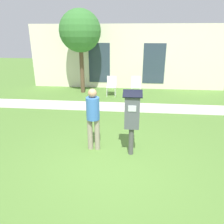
{
  "coord_description": "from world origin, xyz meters",
  "views": [
    {
      "loc": [
        0.43,
        -4.3,
        2.83
      ],
      "look_at": [
        -0.06,
        0.49,
        1.05
      ],
      "focal_mm": 35.0,
      "sensor_mm": 36.0,
      "label": 1
    }
  ],
  "objects_px": {
    "parking_meter": "(132,115)",
    "outdoor_chair_left": "(112,84)",
    "person_standing": "(93,115)",
    "outdoor_chair_middle": "(136,85)"
  },
  "relations": [
    {
      "from": "person_standing",
      "to": "outdoor_chair_middle",
      "type": "xyz_separation_m",
      "value": [
        1.06,
        5.11,
        -0.4
      ]
    },
    {
      "from": "person_standing",
      "to": "outdoor_chair_left",
      "type": "bearing_deg",
      "value": 108.18
    },
    {
      "from": "person_standing",
      "to": "outdoor_chair_left",
      "type": "xyz_separation_m",
      "value": [
        -0.08,
        5.05,
        -0.4
      ]
    },
    {
      "from": "outdoor_chair_left",
      "to": "outdoor_chair_middle",
      "type": "height_order",
      "value": "same"
    },
    {
      "from": "person_standing",
      "to": "outdoor_chair_left",
      "type": "distance_m",
      "value": 5.07
    },
    {
      "from": "parking_meter",
      "to": "person_standing",
      "type": "height_order",
      "value": "parking_meter"
    },
    {
      "from": "parking_meter",
      "to": "outdoor_chair_left",
      "type": "distance_m",
      "value": 5.32
    },
    {
      "from": "parking_meter",
      "to": "person_standing",
      "type": "distance_m",
      "value": 0.96
    },
    {
      "from": "parking_meter",
      "to": "outdoor_chair_left",
      "type": "xyz_separation_m",
      "value": [
        -1.02,
        5.2,
        -0.49
      ]
    },
    {
      "from": "parking_meter",
      "to": "outdoor_chair_left",
      "type": "height_order",
      "value": "parking_meter"
    }
  ]
}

